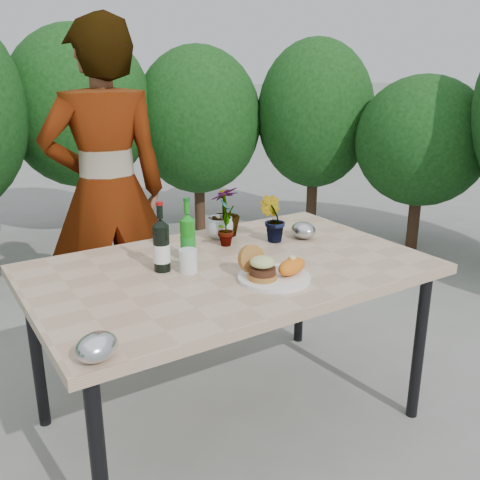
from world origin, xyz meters
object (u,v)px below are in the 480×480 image
patio_table (230,278)px  person (107,193)px  wine_bottle (161,246)px  dinner_plate (274,278)px

patio_table → person: 0.98m
wine_bottle → person: person is taller
patio_table → dinner_plate: dinner_plate is taller
patio_table → dinner_plate: (0.06, -0.23, 0.06)m
dinner_plate → person: (-0.24, 1.17, 0.13)m
dinner_plate → person: bearing=101.7°
patio_table → person: (-0.18, 0.95, 0.20)m
patio_table → wine_bottle: (-0.26, 0.09, 0.16)m
patio_table → wine_bottle: 0.32m
patio_table → dinner_plate: size_ratio=5.71×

